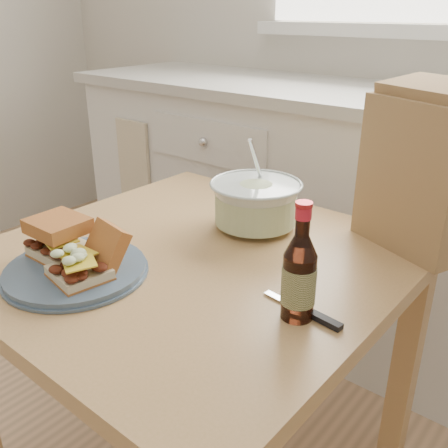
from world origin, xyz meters
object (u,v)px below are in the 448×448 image
Objects in this scene: dining_table at (194,295)px; beer_bottle at (299,276)px; paper_bag at (426,175)px; coleslaw_bowl at (256,205)px; plate at (76,270)px.

dining_table is 4.00× the size of beer_bottle.
paper_bag is (0.35, 0.36, 0.27)m from dining_table.
coleslaw_bowl is (0.02, 0.20, 0.16)m from dining_table.
plate is 0.86× the size of paper_bag.
dining_table is at bearing -112.04° from paper_bag.
plate reaches higher than dining_table.
coleslaw_bowl reaches higher than beer_bottle.
paper_bag reaches higher than beer_bottle.
paper_bag is (0.48, 0.58, 0.15)m from plate.
coleslaw_bowl is (0.14, 0.42, 0.05)m from plate.
beer_bottle is (0.30, -0.06, 0.18)m from dining_table.
beer_bottle is (0.42, 0.15, 0.07)m from plate.
plate is 1.27× the size of coleslaw_bowl.
dining_table is at bearing 60.73° from plate.
dining_table is 2.61× the size of paper_bag.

